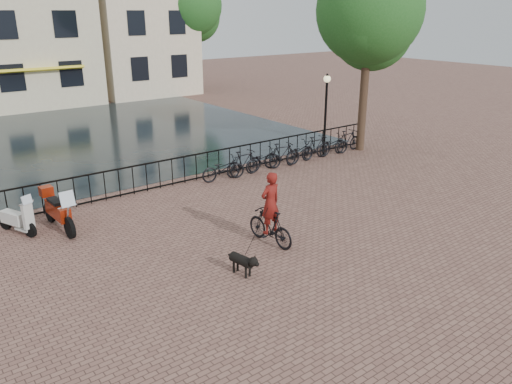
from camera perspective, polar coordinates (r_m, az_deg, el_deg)
ground at (r=12.39m, az=8.51°, el=-9.04°), size 100.00×100.00×0.00m
canal_water at (r=26.65m, az=-19.00°, el=5.98°), size 20.00×20.00×0.00m
railing at (r=18.19m, az=-9.56°, el=2.24°), size 20.00×0.05×1.02m
canal_house_mid at (r=38.37m, az=-25.82°, el=18.04°), size 8.00×9.50×11.80m
canal_house_right at (r=40.88m, az=-14.38°, el=20.39°), size 7.00×9.00×13.30m
tree_near_right at (r=22.58m, az=12.88°, el=19.56°), size 4.48×4.48×8.24m
tree_far_right at (r=39.78m, az=-7.57°, el=20.40°), size 4.76×4.76×8.76m
lamp_post at (r=21.62m, az=8.01°, el=10.26°), size 0.30×0.30×3.45m
cyclist at (r=13.30m, az=1.64°, el=-2.39°), size 0.78×1.77×2.38m
dog at (r=12.03m, az=-1.65°, el=-8.11°), size 0.45×0.93×0.60m
motorcycle at (r=15.31m, az=-21.74°, el=-1.54°), size 0.61×2.04×1.44m
scooter at (r=15.57m, az=-25.82°, el=-2.10°), size 0.92×1.42×1.28m
parked_bike_0 at (r=18.57m, az=-3.77°, el=2.68°), size 1.78×0.83×0.90m
parked_bike_1 at (r=19.07m, az=-1.39°, el=3.34°), size 1.69×0.56×1.00m
parked_bike_2 at (r=19.63m, az=0.86°, el=3.68°), size 1.72×0.62×0.90m
parked_bike_3 at (r=20.19m, az=3.00°, el=4.27°), size 1.72×0.72×1.00m
parked_bike_4 at (r=20.81m, az=5.01°, el=4.56°), size 1.79×0.89×0.90m
parked_bike_5 at (r=21.43m, az=6.91°, el=5.08°), size 1.67×0.49×1.00m
parked_bike_6 at (r=22.09m, az=8.70°, el=5.31°), size 1.77×0.77×0.90m
parked_bike_7 at (r=22.75m, az=10.39°, el=5.77°), size 1.69×0.56×1.00m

